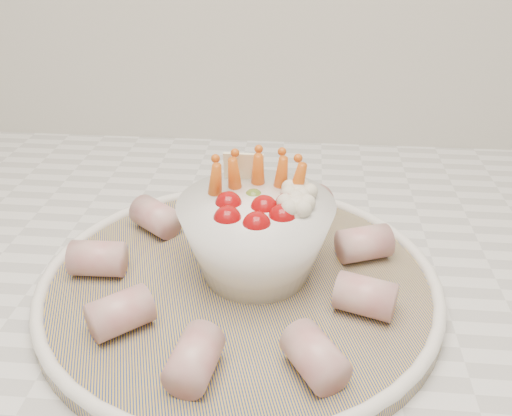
{
  "coord_description": "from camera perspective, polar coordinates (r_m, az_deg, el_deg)",
  "views": [
    {
      "loc": [
        -0.02,
        0.94,
        1.26
      ],
      "look_at": [
        -0.07,
        1.38,
        1.01
      ],
      "focal_mm": 40.0,
      "sensor_mm": 36.0,
      "label": 1
    }
  ],
  "objects": [
    {
      "name": "veggie_bowl",
      "position": [
        0.53,
        0.11,
        -2.61
      ],
      "size": [
        0.14,
        0.14,
        0.11
      ],
      "color": "white",
      "rests_on": "serving_platter"
    },
    {
      "name": "cured_meat_rolls",
      "position": [
        0.53,
        -1.66,
        -5.61
      ],
      "size": [
        0.31,
        0.3,
        0.03
      ],
      "color": "#AC4E53",
      "rests_on": "serving_platter"
    },
    {
      "name": "serving_platter",
      "position": [
        0.55,
        -1.63,
        -7.44
      ],
      "size": [
        0.47,
        0.47,
        0.02
      ],
      "color": "navy",
      "rests_on": "kitchen_counter"
    }
  ]
}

